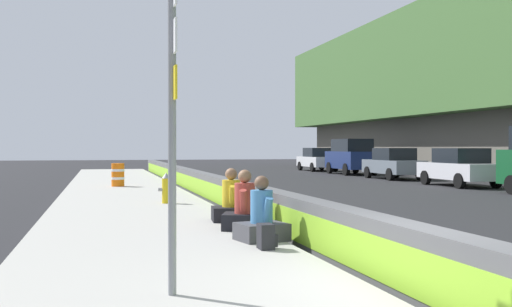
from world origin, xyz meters
The scene contains 13 objects.
ground_plane centered at (0.00, 0.00, 0.00)m, with size 160.00×160.00×0.00m, color #232326.
jersey_barrier centered at (0.00, 0.00, 0.42)m, with size 76.00×0.45×0.85m.
route_sign_post centered at (0.45, 2.76, 2.23)m, with size 0.44×0.09×3.60m.
fire_hydrant centered at (11.43, 1.69, 0.59)m, with size 0.26×0.46×0.88m.
seated_person_foreground centered at (3.97, 0.83, 0.49)m, with size 0.84×0.93×1.12m.
seated_person_middle centered at (5.43, 0.78, 0.51)m, with size 0.95×1.03×1.17m.
seated_person_rear centered at (6.83, 0.75, 0.50)m, with size 0.78×0.89×1.15m.
backpack centered at (3.09, 0.98, 0.33)m, with size 0.32×0.28×0.40m.
construction_barrel centered at (19.60, 2.82, 0.62)m, with size 0.54×0.54×0.95m.
parked_car_fourth centered at (18.05, -12.08, 0.86)m, with size 4.53×2.02×1.71m.
parked_car_midline centered at (24.47, -12.09, 0.86)m, with size 4.54×2.03×1.71m.
parked_car_far centered at (30.49, -12.18, 1.18)m, with size 4.86×2.18×2.28m.
parked_car_farther centered at (36.57, -12.09, 0.86)m, with size 4.51×1.97×1.71m.
Camera 1 is at (-6.22, 3.52, 1.75)m, focal length 42.98 mm.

